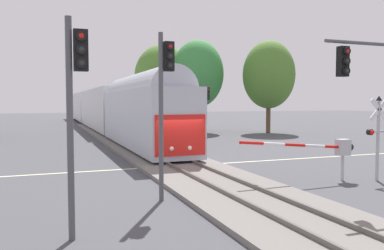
{
  "coord_description": "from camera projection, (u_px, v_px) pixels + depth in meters",
  "views": [
    {
      "loc": [
        -6.56,
        -19.55,
        3.4
      ],
      "look_at": [
        1.86,
        2.78,
        2.0
      ],
      "focal_mm": 36.53,
      "sensor_mm": 36.0,
      "label": 1
    }
  ],
  "objects": [
    {
      "name": "ground_plane",
      "position": [
        178.0,
        166.0,
        20.77
      ],
      "size": [
        220.0,
        220.0,
        0.0
      ],
      "primitive_type": "plane",
      "color": "#47474C"
    },
    {
      "name": "crossing_signal_mast",
      "position": [
        379.0,
        129.0,
        16.72
      ],
      "size": [
        1.36,
        0.44,
        3.67
      ],
      "color": "#B2B2B7",
      "rests_on": "ground"
    },
    {
      "name": "traffic_signal_far_side",
      "position": [
        206.0,
        104.0,
        31.12
      ],
      "size": [
        0.53,
        0.38,
        4.88
      ],
      "color": "#4C4C51",
      "rests_on": "ground"
    },
    {
      "name": "traffic_signal_median",
      "position": [
        165.0,
        89.0,
        13.25
      ],
      "size": [
        0.53,
        0.38,
        5.75
      ],
      "color": "#4C4C51",
      "rests_on": "ground"
    },
    {
      "name": "railway_track",
      "position": [
        178.0,
        164.0,
        20.76
      ],
      "size": [
        4.4,
        80.0,
        0.32
      ],
      "color": "slate",
      "rests_on": "ground"
    },
    {
      "name": "elm_centre_background",
      "position": [
        162.0,
        77.0,
        45.42
      ],
      "size": [
        6.45,
        6.45,
        10.06
      ],
      "color": "#4C3828",
      "rests_on": "ground"
    },
    {
      "name": "oak_far_right",
      "position": [
        198.0,
        74.0,
        43.76
      ],
      "size": [
        5.83,
        5.83,
        10.33
      ],
      "color": "brown",
      "rests_on": "ground"
    },
    {
      "name": "maple_right_background",
      "position": [
        269.0,
        75.0,
        43.07
      ],
      "size": [
        5.74,
        5.74,
        10.16
      ],
      "color": "brown",
      "rests_on": "ground"
    },
    {
      "name": "crossing_gate_near",
      "position": [
        332.0,
        148.0,
        16.66
      ],
      "size": [
        5.56,
        0.4,
        1.91
      ],
      "color": "#B7B7BC",
      "rests_on": "ground"
    },
    {
      "name": "road_centre_stripe",
      "position": [
        178.0,
        166.0,
        20.77
      ],
      "size": [
        44.0,
        0.2,
        0.01
      ],
      "color": "beige",
      "rests_on": "ground"
    },
    {
      "name": "commuter_train",
      "position": [
        101.0,
        108.0,
        48.81
      ],
      "size": [
        3.04,
        65.27,
        5.16
      ],
      "color": "#B2B7C1",
      "rests_on": "railway_track"
    },
    {
      "name": "traffic_signal_near_left",
      "position": [
        75.0,
        92.0,
        9.43
      ],
      "size": [
        0.53,
        0.38,
        5.45
      ],
      "color": "#4C4C51",
      "rests_on": "ground"
    }
  ]
}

